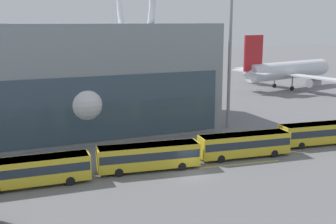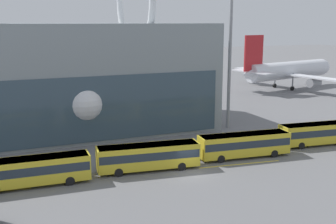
% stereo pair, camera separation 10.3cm
% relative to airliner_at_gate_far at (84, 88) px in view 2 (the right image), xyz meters
% --- Properties ---
extents(ground_plane, '(440.00, 440.00, 0.00)m').
position_rel_airliner_at_gate_far_xyz_m(ground_plane, '(5.79, -32.01, -5.93)').
color(ground_plane, slate).
extents(airliner_at_gate_far, '(31.56, 34.08, 16.62)m').
position_rel_airliner_at_gate_far_xyz_m(airliner_at_gate_far, '(0.00, 0.00, 0.00)').
color(airliner_at_gate_far, white).
rests_on(airliner_at_gate_far, ground_plane).
extents(airliner_parked_remote, '(33.20, 33.64, 14.32)m').
position_rel_airliner_at_gate_far_xyz_m(airliner_parked_remote, '(56.89, 15.82, -1.02)').
color(airliner_parked_remote, silver).
rests_on(airliner_parked_remote, ground_plane).
extents(shuttle_bus_0, '(12.40, 3.28, 3.15)m').
position_rel_airliner_at_gate_far_xyz_m(shuttle_bus_0, '(-11.78, -28.82, -4.07)').
color(shuttle_bus_0, gold).
rests_on(shuttle_bus_0, ground_plane).
extents(shuttle_bus_1, '(12.52, 4.19, 3.15)m').
position_rel_airliner_at_gate_far_xyz_m(shuttle_bus_1, '(1.52, -29.02, -4.07)').
color(shuttle_bus_1, gold).
rests_on(shuttle_bus_1, ground_plane).
extents(shuttle_bus_2, '(12.49, 3.95, 3.15)m').
position_rel_airliner_at_gate_far_xyz_m(shuttle_bus_2, '(14.83, -29.26, -4.07)').
color(shuttle_bus_2, gold).
rests_on(shuttle_bus_2, ground_plane).
extents(shuttle_bus_3, '(12.50, 4.06, 3.15)m').
position_rel_airliner_at_gate_far_xyz_m(shuttle_bus_3, '(28.13, -28.61, -4.07)').
color(shuttle_bus_3, gold).
rests_on(shuttle_bus_3, ground_plane).
extents(floodlight_mast, '(2.27, 2.27, 27.66)m').
position_rel_airliner_at_gate_far_xyz_m(floodlight_mast, '(21.28, -14.35, 11.33)').
color(floodlight_mast, gray).
rests_on(floodlight_mast, ground_plane).
extents(lane_stripe_1, '(10.81, 1.66, 0.01)m').
position_rel_airliner_at_gate_far_xyz_m(lane_stripe_1, '(12.81, -31.52, -5.93)').
color(lane_stripe_1, yellow).
rests_on(lane_stripe_1, ground_plane).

